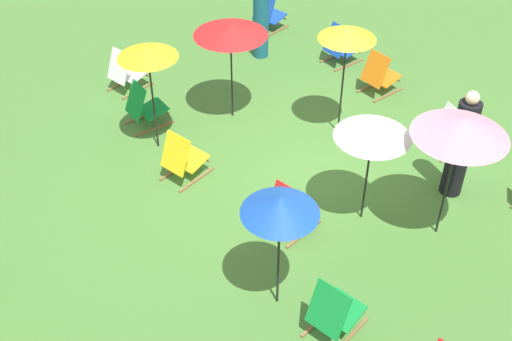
{
  "coord_description": "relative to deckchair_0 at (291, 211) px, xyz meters",
  "views": [
    {
      "loc": [
        -6.14,
        5.4,
        6.5
      ],
      "look_at": [
        0.0,
        1.2,
        0.5
      ],
      "focal_mm": 45.08,
      "sensor_mm": 36.0,
      "label": 1
    }
  ],
  "objects": [
    {
      "name": "deckchair_14",
      "position": [
        -1.73,
        0.64,
        0.0
      ],
      "size": [
        0.64,
        0.85,
        0.83
      ],
      "rotation": [
        0.0,
        0.0,
        0.24
      ],
      "color": "olive",
      "rests_on": "ground"
    },
    {
      "name": "umbrella_3",
      "position": [
        1.49,
        -2.16,
        1.51
      ],
      "size": [
        0.92,
        0.92,
        2.0
      ],
      "color": "black",
      "rests_on": "ground"
    },
    {
      "name": "deckchair_15",
      "position": [
        3.57,
        0.5,
        0.0
      ],
      "size": [
        0.48,
        0.76,
        0.83
      ],
      "rotation": [
        0.0,
        0.0,
        0.0
      ],
      "color": "olive",
      "rests_on": "ground"
    },
    {
      "name": "umbrella_4",
      "position": [
        2.95,
        -0.92,
        1.33
      ],
      "size": [
        1.24,
        1.24,
        1.82
      ],
      "color": "black",
      "rests_on": "ground"
    },
    {
      "name": "umbrella_5",
      "position": [
        -0.38,
        -1.04,
        1.2
      ],
      "size": [
        1.05,
        1.05,
        1.68
      ],
      "color": "black",
      "rests_on": "ground"
    },
    {
      "name": "deckchair_11",
      "position": [
        0.02,
        -3.35,
        0.0
      ],
      "size": [
        0.63,
        0.84,
        0.83
      ],
      "rotation": [
        0.0,
        0.0,
        -0.22
      ],
      "color": "olive",
      "rests_on": "ground"
    },
    {
      "name": "umbrella_1",
      "position": [
        -0.96,
        0.92,
        1.28
      ],
      "size": [
        0.92,
        0.92,
        1.78
      ],
      "color": "black",
      "rests_on": "ground"
    },
    {
      "name": "person_1",
      "position": [
        -0.71,
        -2.56,
        0.48
      ],
      "size": [
        0.46,
        0.46,
        1.8
      ],
      "rotation": [
        0.0,
        0.0,
        4.1
      ],
      "color": "black",
      "rests_on": "ground"
    },
    {
      "name": "deckchair_1",
      "position": [
        1.91,
        0.67,
        0.0
      ],
      "size": [
        0.66,
        0.86,
        0.83
      ],
      "rotation": [
        0.0,
        0.0,
        0.27
      ],
      "color": "olive",
      "rests_on": "ground"
    },
    {
      "name": "ground_plane",
      "position": [
        0.89,
        -1.21,
        -0.37
      ],
      "size": [
        40.0,
        40.0,
        0.0
      ],
      "primitive_type": "plane",
      "color": "#477A33"
    },
    {
      "name": "deckchair_2",
      "position": [
        5.35,
        -3.39,
        0.0
      ],
      "size": [
        0.63,
        0.85,
        0.83
      ],
      "rotation": [
        0.0,
        0.0,
        0.22
      ],
      "color": "olive",
      "rests_on": "ground"
    },
    {
      "name": "person_0",
      "position": [
        4.48,
        -2.59,
        0.43
      ],
      "size": [
        0.44,
        0.44,
        1.69
      ],
      "rotation": [
        0.0,
        0.0,
        5.61
      ],
      "color": "#195972",
      "rests_on": "ground"
    },
    {
      "name": "umbrella_2",
      "position": [
        2.88,
        0.62,
        1.43
      ],
      "size": [
        0.94,
        0.94,
        1.92
      ],
      "color": "black",
      "rests_on": "ground"
    },
    {
      "name": "deckchair_0",
      "position": [
        0.0,
        0.0,
        0.0
      ],
      "size": [
        0.63,
        0.85,
        0.83
      ],
      "rotation": [
        0.0,
        0.0,
        0.22
      ],
      "color": "olive",
      "rests_on": "ground"
    },
    {
      "name": "deckchair_9",
      "position": [
        3.34,
        -3.75,
        0.0
      ],
      "size": [
        0.5,
        0.78,
        0.83
      ],
      "rotation": [
        0.0,
        0.0,
        0.04
      ],
      "color": "olive",
      "rests_on": "ground"
    },
    {
      "name": "deckchair_8",
      "position": [
        2.06,
        -3.61,
        0.0
      ],
      "size": [
        0.53,
        0.79,
        0.83
      ],
      "rotation": [
        0.0,
        0.0,
        0.07
      ],
      "color": "olive",
      "rests_on": "ground"
    },
    {
      "name": "deckchair_3",
      "position": [
        4.84,
        0.24,
        0.0
      ],
      "size": [
        0.65,
        0.86,
        0.83
      ],
      "rotation": [
        0.0,
        0.0,
        0.26
      ],
      "color": "olive",
      "rests_on": "ground"
    },
    {
      "name": "umbrella_0",
      "position": [
        -1.22,
        -1.72,
        1.46
      ],
      "size": [
        1.26,
        1.26,
        1.97
      ],
      "color": "black",
      "rests_on": "ground"
    }
  ]
}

